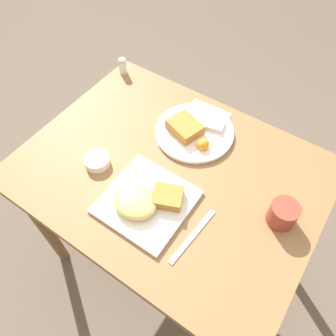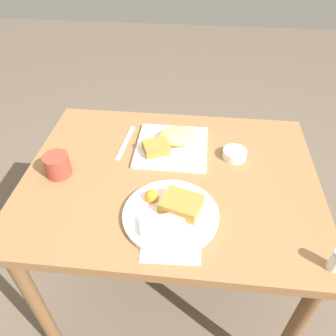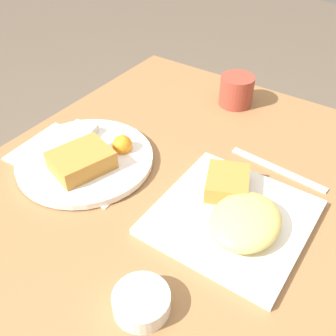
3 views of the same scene
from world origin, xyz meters
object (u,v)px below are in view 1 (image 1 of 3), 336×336
(sauce_ramekin, at_px, (97,161))
(coffee_mug, at_px, (283,214))
(plate_oval_far, at_px, (194,131))
(salt_shaker, at_px, (123,67))
(butter_knife, at_px, (193,236))
(plate_square_near, at_px, (145,201))

(sauce_ramekin, bearing_deg, coffee_mug, 14.24)
(coffee_mug, bearing_deg, plate_oval_far, 159.69)
(sauce_ramekin, distance_m, coffee_mug, 0.64)
(plate_oval_far, bearing_deg, coffee_mug, -20.31)
(sauce_ramekin, bearing_deg, salt_shaker, 118.47)
(salt_shaker, xyz_separation_m, coffee_mug, (0.86, -0.29, 0.01))
(butter_knife, xyz_separation_m, coffee_mug, (0.20, 0.20, 0.04))
(sauce_ramekin, distance_m, butter_knife, 0.42)
(sauce_ramekin, xyz_separation_m, coffee_mug, (0.62, 0.16, 0.02))
(plate_oval_far, relative_size, sauce_ramekin, 3.37)
(plate_square_near, bearing_deg, salt_shaker, 134.85)
(salt_shaker, bearing_deg, butter_knife, -36.34)
(plate_oval_far, bearing_deg, sauce_ramekin, -123.54)
(salt_shaker, distance_m, coffee_mug, 0.90)
(coffee_mug, bearing_deg, butter_knife, -134.11)
(plate_oval_far, xyz_separation_m, salt_shaker, (-0.44, 0.13, 0.01))
(plate_square_near, relative_size, sauce_ramekin, 3.07)
(plate_oval_far, bearing_deg, butter_knife, -58.50)
(plate_square_near, bearing_deg, sauce_ramekin, 171.15)
(plate_square_near, relative_size, plate_oval_far, 0.91)
(plate_oval_far, height_order, sauce_ramekin, plate_oval_far)
(sauce_ramekin, height_order, butter_knife, sauce_ramekin)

